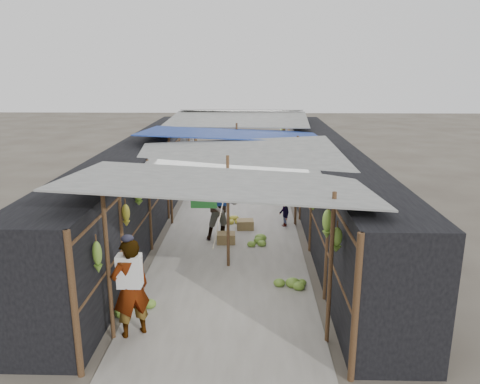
# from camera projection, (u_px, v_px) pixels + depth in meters

# --- Properties ---
(ground) EXTENTS (80.00, 80.00, 0.00)m
(ground) POSITION_uv_depth(u_px,v_px,m) (220.00, 340.00, 7.89)
(ground) COLOR #6B6356
(ground) RESTS_ON ground
(aisle_slab) EXTENTS (3.60, 16.00, 0.02)m
(aisle_slab) POSITION_uv_depth(u_px,v_px,m) (234.00, 218.00, 14.16)
(aisle_slab) COLOR #9E998E
(aisle_slab) RESTS_ON ground
(stall_left) EXTENTS (1.40, 15.00, 2.30)m
(stall_left) POSITION_uv_depth(u_px,v_px,m) (144.00, 181.00, 13.93)
(stall_left) COLOR black
(stall_left) RESTS_ON ground
(stall_right) EXTENTS (1.40, 15.00, 2.30)m
(stall_right) POSITION_uv_depth(u_px,v_px,m) (325.00, 182.00, 13.80)
(stall_right) COLOR black
(stall_right) RESTS_ON ground
(crate_near) EXTENTS (0.48, 0.39, 0.28)m
(crate_near) POSITION_uv_depth(u_px,v_px,m) (226.00, 238.00, 12.15)
(crate_near) COLOR olive
(crate_near) RESTS_ON ground
(crate_mid) EXTENTS (0.49, 0.41, 0.28)m
(crate_mid) POSITION_uv_depth(u_px,v_px,m) (245.00, 225.00, 13.20)
(crate_mid) COLOR olive
(crate_mid) RESTS_ON ground
(crate_back) EXTENTS (0.57, 0.53, 0.30)m
(crate_back) POSITION_uv_depth(u_px,v_px,m) (203.00, 187.00, 17.27)
(crate_back) COLOR olive
(crate_back) RESTS_ON ground
(black_basin) EXTENTS (0.65, 0.65, 0.20)m
(black_basin) POSITION_uv_depth(u_px,v_px,m) (283.00, 193.00, 16.61)
(black_basin) COLOR black
(black_basin) RESTS_ON ground
(vendor_elderly) EXTENTS (0.77, 0.71, 1.76)m
(vendor_elderly) POSITION_uv_depth(u_px,v_px,m) (131.00, 288.00, 7.80)
(vendor_elderly) COLOR white
(vendor_elderly) RESTS_ON ground
(shopper_blue) EXTENTS (1.08, 0.98, 1.81)m
(shopper_blue) POSITION_uv_depth(u_px,v_px,m) (222.00, 206.00, 12.30)
(shopper_blue) COLOR navy
(shopper_blue) RESTS_ON ground
(vendor_seated) EXTENTS (0.47, 0.64, 0.88)m
(vendor_seated) POSITION_uv_depth(u_px,v_px,m) (284.00, 212.00, 13.36)
(vendor_seated) COLOR #48443E
(vendor_seated) RESTS_ON ground
(market_canopy) EXTENTS (5.62, 15.20, 2.77)m
(market_canopy) POSITION_uv_depth(u_px,v_px,m) (235.00, 138.00, 13.84)
(market_canopy) COLOR brown
(market_canopy) RESTS_ON ground
(hanging_bananas) EXTENTS (3.96, 13.93, 0.74)m
(hanging_bananas) POSITION_uv_depth(u_px,v_px,m) (232.00, 165.00, 13.58)
(hanging_bananas) COLOR olive
(hanging_bananas) RESTS_ON ground
(floor_bananas) EXTENTS (3.76, 10.87, 0.33)m
(floor_bananas) POSITION_uv_depth(u_px,v_px,m) (241.00, 212.00, 14.39)
(floor_bananas) COLOR olive
(floor_bananas) RESTS_ON ground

